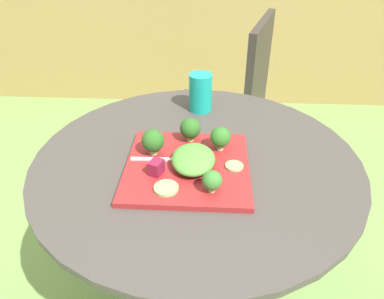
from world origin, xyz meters
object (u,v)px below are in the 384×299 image
patio_chair (231,102)px  fork (168,160)px  salad_plate (187,167)px  drinking_glass (201,94)px

patio_chair → fork: patio_chair is taller
patio_chair → fork: (-0.20, -0.78, 0.22)m
patio_chair → salad_plate: 0.84m
salad_plate → fork: bearing=163.7°
salad_plate → drinking_glass: size_ratio=2.54×
salad_plate → fork: fork is taller
salad_plate → fork: 0.05m
salad_plate → drinking_glass: drinking_glass is taller
patio_chair → salad_plate: patio_chair is taller
salad_plate → patio_chair: bearing=79.5°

